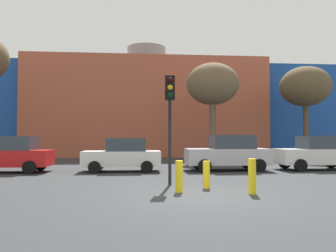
# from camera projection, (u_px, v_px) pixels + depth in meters

# --- Properties ---
(ground_plane) EXTENTS (200.00, 200.00, 0.00)m
(ground_plane) POSITION_uv_depth(u_px,v_px,m) (199.00, 195.00, 10.10)
(ground_plane) COLOR #2D3033
(building_backdrop) EXTENTS (38.82, 10.92, 11.18)m
(building_backdrop) POSITION_uv_depth(u_px,v_px,m) (146.00, 111.00, 34.73)
(building_backdrop) COLOR #B2563D
(building_backdrop) RESTS_ON ground_plane
(parked_car_0) EXTENTS (4.20, 2.06, 1.82)m
(parked_car_0) POSITION_uv_depth(u_px,v_px,m) (9.00, 154.00, 16.80)
(parked_car_0) COLOR red
(parked_car_0) RESTS_ON ground_plane
(parked_car_1) EXTENTS (3.98, 1.95, 1.72)m
(parked_car_1) POSITION_uv_depth(u_px,v_px,m) (123.00, 155.00, 17.28)
(parked_car_1) COLOR white
(parked_car_1) RESTS_ON ground_plane
(parked_car_2) EXTENTS (4.38, 2.15, 1.90)m
(parked_car_2) POSITION_uv_depth(u_px,v_px,m) (228.00, 153.00, 17.77)
(parked_car_2) COLOR silver
(parked_car_2) RESTS_ON ground_plane
(parked_car_3) EXTENTS (4.29, 2.10, 1.86)m
(parked_car_3) POSITION_uv_depth(u_px,v_px,m) (318.00, 153.00, 18.20)
(parked_car_3) COLOR white
(parked_car_3) RESTS_ON ground_plane
(traffic_light_island) EXTENTS (0.36, 0.36, 4.05)m
(traffic_light_island) POSITION_uv_depth(u_px,v_px,m) (170.00, 105.00, 12.36)
(traffic_light_island) COLOR black
(traffic_light_island) RESTS_ON ground_plane
(bare_tree_0) EXTENTS (3.89, 3.89, 7.31)m
(bare_tree_0) POSITION_uv_depth(u_px,v_px,m) (213.00, 85.00, 24.79)
(bare_tree_0) COLOR brown
(bare_tree_0) RESTS_ON ground_plane
(bare_tree_2) EXTENTS (3.99, 3.99, 7.47)m
(bare_tree_2) POSITION_uv_depth(u_px,v_px,m) (305.00, 87.00, 26.74)
(bare_tree_2) COLOR brown
(bare_tree_2) RESTS_ON ground_plane
(bollard_yellow_0) EXTENTS (0.24, 0.24, 0.94)m
(bollard_yellow_0) POSITION_uv_depth(u_px,v_px,m) (206.00, 175.00, 11.55)
(bollard_yellow_0) COLOR yellow
(bollard_yellow_0) RESTS_ON ground_plane
(bollard_yellow_1) EXTENTS (0.24, 0.24, 1.01)m
(bollard_yellow_1) POSITION_uv_depth(u_px,v_px,m) (179.00, 176.00, 10.66)
(bollard_yellow_1) COLOR yellow
(bollard_yellow_1) RESTS_ON ground_plane
(bollard_yellow_2) EXTENTS (0.24, 0.24, 1.09)m
(bollard_yellow_2) POSITION_uv_depth(u_px,v_px,m) (252.00, 176.00, 10.33)
(bollard_yellow_2) COLOR yellow
(bollard_yellow_2) RESTS_ON ground_plane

